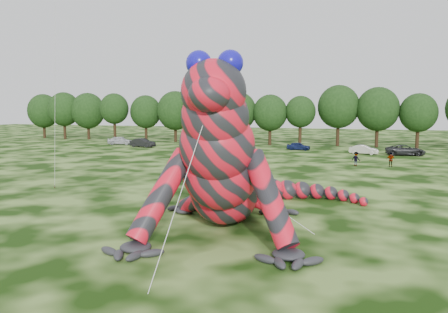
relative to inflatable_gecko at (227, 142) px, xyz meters
name	(u,v)px	position (x,y,z in m)	size (l,w,h in m)	color
ground	(125,239)	(-4.01, -4.92, -4.74)	(240.00, 240.00, 0.00)	#16330A
inflatable_gecko	(227,142)	(0.00, 0.00, 0.00)	(15.95, 18.95, 9.47)	red
tree_0	(44,116)	(-58.57, 54.31, 0.02)	(6.91, 6.22, 9.51)	black
tree_1	(64,116)	(-52.37, 53.13, 0.17)	(6.74, 6.07, 9.81)	black
tree_2	(88,116)	(-47.03, 53.84, 0.09)	(7.04, 6.34, 9.64)	black
tree_3	(114,117)	(-39.73, 52.15, -0.02)	(5.81, 5.23, 9.44)	black
tree_4	(146,118)	(-33.65, 53.79, -0.21)	(6.22, 5.60, 9.06)	black
tree_5	(175,117)	(-27.14, 53.51, 0.16)	(7.16, 6.44, 9.80)	black
tree_6	(199,118)	(-21.57, 51.76, 0.01)	(6.52, 5.86, 9.49)	black
tree_7	(238,118)	(-14.10, 51.88, 0.00)	(6.68, 6.01, 9.48)	black
tree_8	(270,120)	(-8.23, 52.06, -0.26)	(6.14, 5.53, 8.94)	black
tree_9	(300,121)	(-2.95, 52.42, -0.40)	(5.27, 4.74, 8.68)	black
tree_10	(338,116)	(3.38, 53.66, 0.52)	(7.09, 6.38, 10.50)	black
tree_11	(377,117)	(9.77, 53.27, 0.30)	(7.01, 6.31, 10.07)	black
tree_12	(418,121)	(16.00, 52.82, -0.25)	(5.99, 5.39, 8.97)	black
car_0	(120,140)	(-33.98, 44.54, -3.98)	(1.78, 4.43, 1.51)	silver
car_1	(143,143)	(-27.81, 41.40, -4.00)	(1.56, 4.48, 1.48)	black
car_2	(201,144)	(-17.23, 41.43, -4.01)	(2.41, 5.23, 1.45)	maroon
car_3	(240,145)	(-10.99, 42.30, -4.01)	(2.03, 4.99, 1.45)	silver
car_4	(299,146)	(-2.04, 44.38, -4.11)	(1.47, 3.66, 1.25)	#141F50
car_5	(364,150)	(7.72, 41.12, -4.08)	(1.40, 4.01, 1.32)	beige
car_6	(405,150)	(13.29, 41.38, -4.00)	(2.44, 5.30, 1.47)	#27272A
spectator_2	(356,159)	(6.87, 27.79, -3.92)	(1.06, 0.61, 1.64)	gray
spectator_0	(173,165)	(-10.81, 16.07, -3.82)	(0.67, 0.44, 1.83)	gray
spectator_3	(391,160)	(10.63, 28.26, -3.93)	(0.94, 0.39, 1.61)	gray
spectator_5	(254,173)	(-1.73, 13.85, -3.92)	(1.52, 0.48, 1.63)	gray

